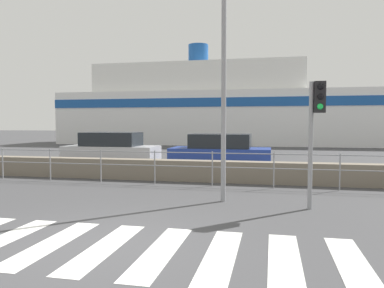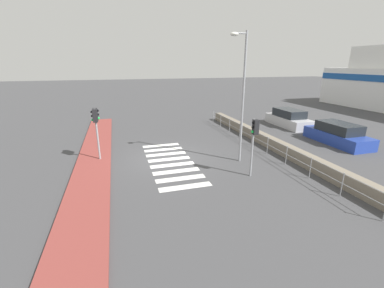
{
  "view_description": "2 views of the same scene",
  "coord_description": "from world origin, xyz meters",
  "px_view_note": "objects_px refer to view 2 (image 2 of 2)",
  "views": [
    {
      "loc": [
        2.68,
        -5.27,
        1.92
      ],
      "look_at": [
        1.12,
        2.0,
        1.5
      ],
      "focal_mm": 35.0,
      "sensor_mm": 36.0,
      "label": 1
    },
    {
      "loc": [
        13.72,
        -2.64,
        5.24
      ],
      "look_at": [
        1.41,
        1.0,
        1.2
      ],
      "focal_mm": 24.0,
      "sensor_mm": 36.0,
      "label": 2
    }
  ],
  "objects_px": {
    "parked_car_blue": "(338,135)",
    "parked_car_silver": "(289,119)",
    "traffic_light_near": "(96,120)",
    "traffic_light_far": "(254,135)",
    "streetlamp": "(241,86)"
  },
  "relations": [
    {
      "from": "parked_car_blue",
      "to": "traffic_light_near",
      "type": "bearing_deg",
      "value": -93.91
    },
    {
      "from": "traffic_light_near",
      "to": "parked_car_silver",
      "type": "xyz_separation_m",
      "value": [
        -4.28,
        15.44,
        -1.7
      ]
    },
    {
      "from": "traffic_light_near",
      "to": "streetlamp",
      "type": "distance_m",
      "value": 7.91
    },
    {
      "from": "traffic_light_far",
      "to": "streetlamp",
      "type": "distance_m",
      "value": 2.94
    },
    {
      "from": "parked_car_blue",
      "to": "parked_car_silver",
      "type": "bearing_deg",
      "value": 180.0
    },
    {
      "from": "traffic_light_far",
      "to": "streetlamp",
      "type": "bearing_deg",
      "value": 172.31
    },
    {
      "from": "traffic_light_near",
      "to": "traffic_light_far",
      "type": "height_order",
      "value": "traffic_light_near"
    },
    {
      "from": "parked_car_silver",
      "to": "parked_car_blue",
      "type": "xyz_separation_m",
      "value": [
        5.34,
        0.0,
        -0.02
      ]
    },
    {
      "from": "traffic_light_far",
      "to": "parked_car_blue",
      "type": "xyz_separation_m",
      "value": [
        -3.25,
        8.35,
        -1.47
      ]
    },
    {
      "from": "traffic_light_far",
      "to": "parked_car_silver",
      "type": "xyz_separation_m",
      "value": [
        -8.59,
        8.35,
        -1.45
      ]
    },
    {
      "from": "traffic_light_far",
      "to": "parked_car_blue",
      "type": "distance_m",
      "value": 9.08
    },
    {
      "from": "traffic_light_far",
      "to": "parked_car_blue",
      "type": "height_order",
      "value": "traffic_light_far"
    },
    {
      "from": "traffic_light_near",
      "to": "parked_car_silver",
      "type": "height_order",
      "value": "traffic_light_near"
    },
    {
      "from": "streetlamp",
      "to": "parked_car_blue",
      "type": "height_order",
      "value": "streetlamp"
    },
    {
      "from": "traffic_light_near",
      "to": "parked_car_silver",
      "type": "relative_size",
      "value": 0.65
    }
  ]
}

